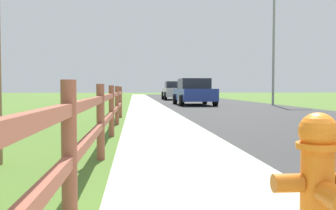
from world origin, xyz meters
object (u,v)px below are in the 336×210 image
object	(u,v)px
parked_car_silver	(175,91)
street_lamp	(275,37)
parked_suv_blue	(194,92)
fire_hydrant	(319,182)

from	to	relation	value
parked_car_silver	street_lamp	xyz separation A→B (m)	(4.65, -11.26, 3.22)
parked_suv_blue	street_lamp	world-z (taller)	street_lamp
parked_suv_blue	parked_car_silver	xyz separation A→B (m)	(0.01, 10.47, 0.02)
fire_hydrant	parked_car_silver	bearing A→B (deg)	85.35
fire_hydrant	parked_car_silver	world-z (taller)	parked_car_silver
parked_suv_blue	parked_car_silver	world-z (taller)	parked_car_silver
fire_hydrant	parked_car_silver	distance (m)	30.76
parked_suv_blue	parked_car_silver	bearing A→B (deg)	89.97
parked_suv_blue	parked_car_silver	distance (m)	10.47
fire_hydrant	street_lamp	world-z (taller)	street_lamp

